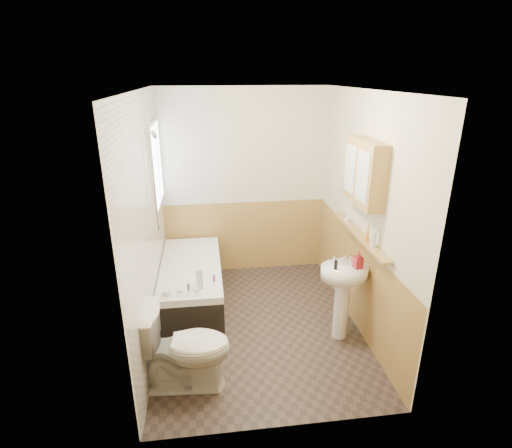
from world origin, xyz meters
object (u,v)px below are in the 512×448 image
Objects in this scene: toilet at (184,348)px; pine_shelf at (360,235)px; bathtub at (192,283)px; sink at (343,287)px; medicine_cabinet at (364,172)px.

pine_shelf is at bearing -64.52° from toilet.
bathtub is 1.38m from toilet.
pine_shelf is at bearing -20.90° from bathtub.
pine_shelf reaches higher than toilet.
pine_shelf is (0.20, 0.18, 0.49)m from sink.
medicine_cabinet is (-0.03, -0.03, 0.67)m from pine_shelf.
sink is 0.56m from pine_shelf.
medicine_cabinet is at bearing -21.99° from bathtub.
bathtub is at bearing 3.11° from toilet.
toilet is 1.18× the size of medicine_cabinet.
medicine_cabinet reaches higher than pine_shelf.
toilet is at bearing -148.66° from sink.
toilet is 0.61× the size of pine_shelf.
sink is 1.18m from medicine_cabinet.
sink reaches higher than bathtub.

